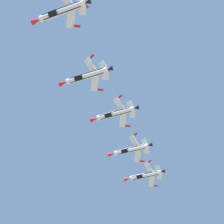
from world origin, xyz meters
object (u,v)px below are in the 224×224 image
Objects in this scene: fighter_jet_lead at (61,12)px; fighter_jet_right_wing at (115,114)px; fighter_jet_right_outer at (145,175)px; fighter_jet_left_wing at (86,76)px; fighter_jet_left_outer at (130,150)px.

fighter_jet_lead reaches higher than fighter_jet_right_wing.
fighter_jet_lead is 71.05m from fighter_jet_right_outer.
fighter_jet_lead is 1.00× the size of fighter_jet_left_wing.
fighter_jet_left_wing is at bearing 179.35° from fighter_jet_right_outer.
fighter_jet_left_wing is 1.00× the size of fighter_jet_right_outer.
fighter_jet_left_outer is at bearing 0.92° from fighter_jet_lead.
fighter_jet_left_outer is (12.50, 13.17, -0.65)m from fighter_jet_right_wing.
fighter_jet_lead reaches higher than fighter_jet_left_outer.
fighter_jet_lead is 54.45m from fighter_jet_left_outer.
fighter_jet_left_wing is at bearing 4.44° from fighter_jet_lead.
fighter_jet_left_wing is at bearing 174.72° from fighter_jet_right_wing.
fighter_jet_right_wing is 18.17m from fighter_jet_left_outer.
fighter_jet_right_wing is (14.25, 11.01, 1.22)m from fighter_jet_left_wing.
fighter_jet_right_outer is (24.69, 24.46, -0.79)m from fighter_jet_right_wing.
fighter_jet_right_outer is at bearing 1.75° from fighter_jet_right_wing.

